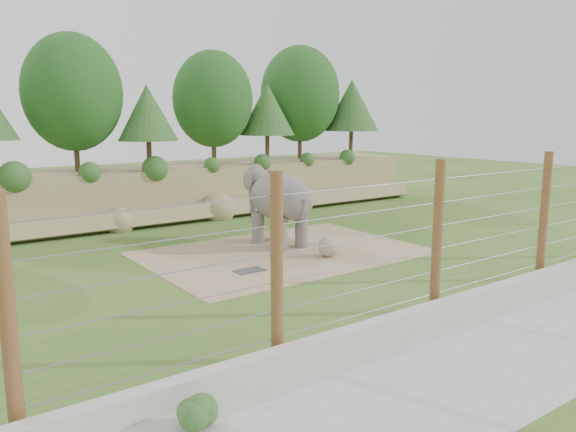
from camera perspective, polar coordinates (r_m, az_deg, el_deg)
ground at (r=18.40m, az=3.68°, el=-5.81°), size 90.00×90.00×0.00m
back_embankment at (r=28.85m, az=-11.70°, el=7.83°), size 30.00×5.52×8.77m
dirt_patch at (r=20.98m, az=-0.50°, el=-3.74°), size 10.00×7.00×0.02m
drain_grate at (r=18.58m, az=-3.95°, el=-5.54°), size 1.00×0.60×0.03m
elephant at (r=21.93m, az=-0.89°, el=0.85°), size 1.61×3.72×3.00m
stone_ball at (r=20.34m, az=4.13°, el=-3.10°), size 0.75×0.75×0.75m
retaining_wall at (r=15.00m, az=16.11°, el=-8.97°), size 26.00×0.35×0.50m
walkway at (r=14.04m, az=22.62°, el=-11.78°), size 26.00×4.00×0.01m
barrier_fence at (r=14.83m, az=14.93°, el=-2.10°), size 20.26×0.26×4.00m
walkway_shrub at (r=9.83m, az=-10.06°, el=-18.93°), size 0.61×0.61×0.61m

